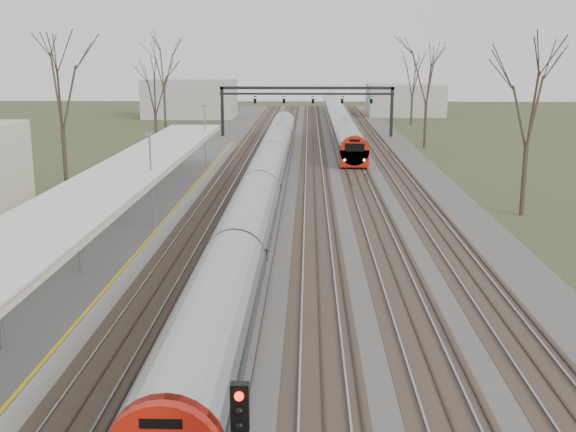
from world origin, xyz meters
The scene contains 8 objects.
track_bed centered at (0.26, 55.00, 0.06)m, with size 24.00×160.00×0.22m.
platform centered at (-9.05, 37.50, 0.50)m, with size 3.50×69.00×1.00m, color #9E9B93.
canopy centered at (-9.05, 32.99, 3.93)m, with size 4.10×50.00×3.11m.
signal_gantry centered at (0.29, 84.99, 4.91)m, with size 21.00×0.59×6.08m.
tree_west_far centered at (-17.00, 48.00, 8.02)m, with size 5.50×5.50×11.33m.
tree_east_far centered at (14.00, 42.00, 7.29)m, with size 5.00×5.00×10.30m.
train_near centered at (-2.50, 47.98, 1.48)m, with size 2.62×75.21×3.05m.
train_far centered at (4.50, 96.85, 1.48)m, with size 2.62×75.21×3.05m.
Camera 1 is at (0.51, -2.89, 10.13)m, focal length 45.00 mm.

